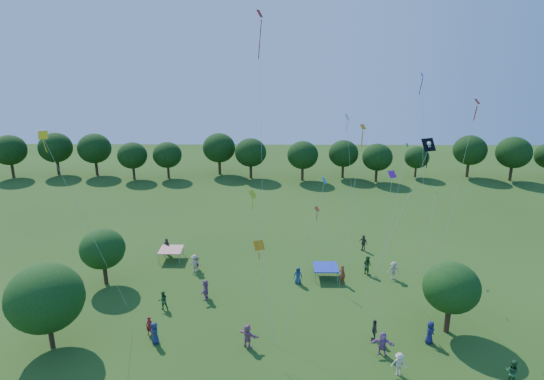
% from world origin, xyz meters
% --- Properties ---
extents(near_tree_west, '(5.26, 5.26, 6.30)m').
position_xyz_m(near_tree_west, '(-15.53, 11.64, 3.93)').
color(near_tree_west, '#422B19').
rests_on(near_tree_west, ground).
extents(near_tree_north, '(3.91, 3.91, 5.15)m').
position_xyz_m(near_tree_north, '(-14.87, 20.94, 3.38)').
color(near_tree_north, '#422B19').
rests_on(near_tree_north, ground).
extents(near_tree_east, '(4.11, 4.11, 5.52)m').
position_xyz_m(near_tree_east, '(13.01, 13.86, 3.66)').
color(near_tree_east, '#422B19').
rests_on(near_tree_east, ground).
extents(treeline, '(88.01, 8.77, 6.77)m').
position_xyz_m(treeline, '(-1.73, 55.43, 4.09)').
color(treeline, '#422B19').
rests_on(treeline, ground).
extents(tent_red_stripe, '(2.20, 2.20, 1.10)m').
position_xyz_m(tent_red_stripe, '(-10.08, 25.94, 1.04)').
color(tent_red_stripe, '#EF3C1C').
rests_on(tent_red_stripe, ground).
extents(tent_blue, '(2.20, 2.20, 1.10)m').
position_xyz_m(tent_blue, '(4.80, 22.31, 1.04)').
color(tent_blue, '#1D33BD').
rests_on(tent_blue, ground).
extents(crowd_person_0, '(0.83, 0.93, 1.66)m').
position_xyz_m(crowd_person_0, '(-8.35, 12.19, 0.83)').
color(crowd_person_0, navy).
rests_on(crowd_person_0, ground).
extents(crowd_person_1, '(0.77, 0.77, 1.78)m').
position_xyz_m(crowd_person_1, '(6.16, 21.18, 0.89)').
color(crowd_person_1, maroon).
rests_on(crowd_person_1, ground).
extents(crowd_person_2, '(0.87, 0.68, 1.55)m').
position_xyz_m(crowd_person_2, '(-8.82, 16.84, 0.78)').
color(crowd_person_2, '#2E622A').
rests_on(crowd_person_2, ground).
extents(crowd_person_3, '(1.11, 0.60, 1.63)m').
position_xyz_m(crowd_person_3, '(8.27, 8.93, 0.82)').
color(crowd_person_3, beige).
rests_on(crowd_person_3, ground).
extents(crowd_person_4, '(0.65, 1.07, 1.70)m').
position_xyz_m(crowd_person_4, '(7.40, 12.70, 0.85)').
color(crowd_person_4, '#3C3430').
rests_on(crowd_person_4, ground).
extents(crowd_person_5, '(0.63, 1.65, 1.75)m').
position_xyz_m(crowd_person_5, '(-5.60, 18.37, 0.87)').
color(crowd_person_5, '#965786').
rests_on(crowd_person_5, ground).
extents(crowd_person_6, '(0.91, 0.95, 1.73)m').
position_xyz_m(crowd_person_6, '(11.30, 12.44, 0.87)').
color(crowd_person_6, navy).
rests_on(crowd_person_6, ground).
extents(crowd_person_7, '(0.63, 0.49, 1.50)m').
position_xyz_m(crowd_person_7, '(-8.99, 13.17, 0.75)').
color(crowd_person_7, maroon).
rests_on(crowd_person_7, ground).
extents(crowd_person_8, '(0.93, 0.99, 1.80)m').
position_xyz_m(crowd_person_8, '(8.72, 23.09, 0.90)').
color(crowd_person_8, '#2D6129').
rests_on(crowd_person_8, ground).
extents(crowd_person_9, '(1.15, 0.60, 1.71)m').
position_xyz_m(crowd_person_9, '(10.91, 22.06, 0.85)').
color(crowd_person_9, '#A99D87').
rests_on(crowd_person_9, ground).
extents(crowd_person_10, '(0.98, 1.04, 1.68)m').
position_xyz_m(crowd_person_10, '(9.23, 28.29, 0.84)').
color(crowd_person_10, '#413B34').
rests_on(crowd_person_10, ground).
extents(crowd_person_11, '(1.71, 1.42, 1.78)m').
position_xyz_m(crowd_person_11, '(-1.70, 11.85, 0.89)').
color(crowd_person_11, '#AB6388').
rests_on(crowd_person_11, ground).
extents(crowd_person_12, '(0.83, 0.52, 1.57)m').
position_xyz_m(crowd_person_12, '(2.24, 21.14, 0.79)').
color(crowd_person_12, navy).
rests_on(crowd_person_12, ground).
extents(crowd_person_13, '(0.70, 0.61, 1.58)m').
position_xyz_m(crowd_person_13, '(-7.24, 23.77, 0.79)').
color(crowd_person_13, maroon).
rests_on(crowd_person_13, ground).
extents(crowd_person_14, '(0.92, 0.91, 1.71)m').
position_xyz_m(crowd_person_14, '(15.20, 8.18, 0.85)').
color(crowd_person_14, '#275D31').
rests_on(crowd_person_14, ground).
extents(crowd_person_15, '(1.16, 0.57, 1.72)m').
position_xyz_m(crowd_person_15, '(-7.29, 23.32, 0.86)').
color(crowd_person_15, '#B4A390').
rests_on(crowd_person_15, ground).
extents(crowd_person_16, '(1.04, 1.01, 1.70)m').
position_xyz_m(crowd_person_16, '(-10.76, 27.16, 0.85)').
color(crowd_person_16, '#3B312F').
rests_on(crowd_person_16, ground).
extents(crowd_person_17, '(1.69, 0.89, 1.72)m').
position_xyz_m(crowd_person_17, '(7.64, 11.08, 0.86)').
color(crowd_person_17, '#935796').
rests_on(crowd_person_17, ground).
extents(pirate_kite, '(6.01, 4.57, 12.42)m').
position_xyz_m(pirate_kite, '(11.58, 18.08, 12.94)').
color(pirate_kite, black).
extents(red_high_kite, '(0.71, 8.96, 21.71)m').
position_xyz_m(red_high_kite, '(-0.94, 20.22, 18.27)').
color(red_high_kite, red).
extents(small_kite_0, '(1.52, 1.39, 16.03)m').
position_xyz_m(small_kite_0, '(12.47, 13.23, 12.90)').
color(small_kite_0, red).
extents(small_kite_1, '(1.40, 1.72, 6.94)m').
position_xyz_m(small_kite_1, '(-0.74, 11.38, 7.31)').
color(small_kite_1, orange).
extents(small_kite_2, '(1.38, 1.02, 14.28)m').
position_xyz_m(small_kite_2, '(5.63, 13.88, 11.71)').
color(small_kite_2, orange).
extents(small_kite_3, '(1.60, 2.42, 7.11)m').
position_xyz_m(small_kite_3, '(13.77, 21.70, 6.70)').
color(small_kite_3, '#1A911F').
extents(small_kite_4, '(2.29, 1.40, 17.22)m').
position_xyz_m(small_kite_4, '(11.51, 19.01, 13.20)').
color(small_kite_4, blue).
extents(small_kite_5, '(0.55, 2.11, 12.36)m').
position_xyz_m(small_kite_5, '(6.99, 9.66, 10.50)').
color(small_kite_5, '#811891').
extents(small_kite_6, '(1.90, 2.09, 13.41)m').
position_xyz_m(small_kite_6, '(6.63, 24.27, 12.17)').
color(small_kite_6, white).
extents(small_kite_7, '(2.62, 0.65, 11.88)m').
position_xyz_m(small_kite_7, '(2.49, 9.67, 9.96)').
color(small_kite_7, '#0B7EB1').
extents(small_kite_8, '(1.61, 2.24, 5.47)m').
position_xyz_m(small_kite_8, '(4.05, 22.24, 5.76)').
color(small_kite_8, '#F33B0E').
extents(small_kite_9, '(4.61, 0.92, 13.66)m').
position_xyz_m(small_kite_9, '(-14.70, 14.54, 12.28)').
color(small_kite_9, yellow).
extents(small_kite_10, '(1.77, 1.53, 10.50)m').
position_xyz_m(small_kite_10, '(-0.95, 11.10, 9.78)').
color(small_kite_10, '#C4DF13').
extents(small_kite_11, '(2.36, 3.73, 9.85)m').
position_xyz_m(small_kite_11, '(12.46, 27.92, 8.46)').
color(small_kite_11, '#198E26').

